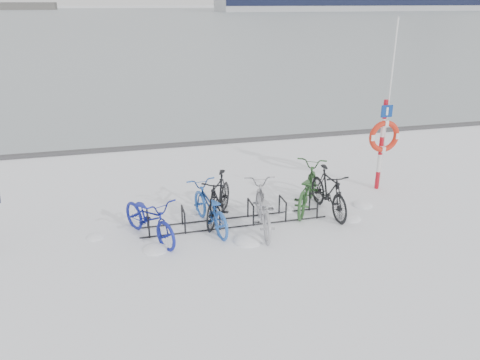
# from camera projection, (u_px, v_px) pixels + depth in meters

# --- Properties ---
(ground) EXTENTS (900.00, 900.00, 0.00)m
(ground) POSITION_uv_depth(u_px,v_px,m) (234.00, 223.00, 9.97)
(ground) COLOR white
(ground) RESTS_ON ground
(ice_sheet) EXTENTS (400.00, 298.00, 0.02)m
(ice_sheet) POSITION_uv_depth(u_px,v_px,m) (120.00, 15.00, 150.09)
(ice_sheet) COLOR #99A5AD
(ice_sheet) RESTS_ON ground
(quay_edge) EXTENTS (400.00, 0.25, 0.10)m
(quay_edge) POSITION_uv_depth(u_px,v_px,m) (192.00, 144.00, 15.29)
(quay_edge) COLOR #3F3F42
(quay_edge) RESTS_ON ground
(bike_rack) EXTENTS (4.00, 0.48, 0.46)m
(bike_rack) POSITION_uv_depth(u_px,v_px,m) (234.00, 215.00, 9.91)
(bike_rack) COLOR black
(bike_rack) RESTS_ON ground
(lifebuoy_station) EXTENTS (0.79, 0.23, 4.10)m
(lifebuoy_station) POSITION_uv_depth(u_px,v_px,m) (384.00, 136.00, 11.26)
(lifebuoy_station) COLOR #B00E1B
(lifebuoy_station) RESTS_ON ground
(bike_0) EXTENTS (1.39, 1.90, 0.95)m
(bike_0) POSITION_uv_depth(u_px,v_px,m) (149.00, 216.00, 9.20)
(bike_0) COLOR navy
(bike_0) RESTS_ON ground
(bike_1) EXTENTS (0.96, 1.88, 0.94)m
(bike_1) POSITION_uv_depth(u_px,v_px,m) (209.00, 206.00, 9.67)
(bike_1) COLOR blue
(bike_1) RESTS_ON ground
(bike_2) EXTENTS (1.25, 1.78, 1.05)m
(bike_2) POSITION_uv_depth(u_px,v_px,m) (218.00, 196.00, 9.99)
(bike_2) COLOR black
(bike_2) RESTS_ON ground
(bike_3) EXTENTS (0.95, 1.97, 0.99)m
(bike_3) POSITION_uv_depth(u_px,v_px,m) (263.00, 206.00, 9.60)
(bike_3) COLOR #9C9DA3
(bike_3) RESTS_ON ground
(bike_4) EXTENTS (1.63, 2.04, 1.03)m
(bike_4) POSITION_uv_depth(u_px,v_px,m) (307.00, 186.00, 10.58)
(bike_4) COLOR #295226
(bike_4) RESTS_ON ground
(bike_5) EXTENTS (0.55, 1.77, 1.05)m
(bike_5) POSITION_uv_depth(u_px,v_px,m) (329.00, 190.00, 10.32)
(bike_5) COLOR black
(bike_5) RESTS_ON ground
(snow_drifts) EXTENTS (6.37, 2.07, 0.20)m
(snow_drifts) POSITION_uv_depth(u_px,v_px,m) (260.00, 224.00, 9.91)
(snow_drifts) COLOR white
(snow_drifts) RESTS_ON ground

